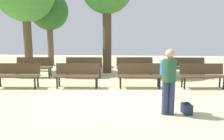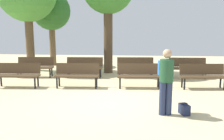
{
  "view_description": "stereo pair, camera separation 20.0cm",
  "coord_description": "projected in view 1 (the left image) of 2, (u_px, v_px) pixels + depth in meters",
  "views": [
    {
      "loc": [
        0.58,
        -6.96,
        2.15
      ],
      "look_at": [
        0.0,
        2.14,
        0.55
      ],
      "focal_mm": 38.45,
      "sensor_mm": 36.0,
      "label": 1
    },
    {
      "loc": [
        0.78,
        -6.94,
        2.15
      ],
      "look_at": [
        0.0,
        2.14,
        0.55
      ],
      "focal_mm": 38.45,
      "sensor_mm": 36.0,
      "label": 2
    }
  ],
  "objects": [
    {
      "name": "tree_1",
      "position": [
        49.0,
        12.0,
        13.47
      ],
      "size": [
        2.15,
        2.15,
        4.18
      ],
      "color": "brown",
      "rests_on": "ground_plane"
    },
    {
      "name": "bench_r0_c1",
      "position": [
        77.0,
        74.0,
        8.73
      ],
      "size": [
        1.62,
        0.55,
        0.87
      ],
      "rotation": [
        0.0,
        0.0,
        0.04
      ],
      "color": "#4C3823",
      "rests_on": "ground_plane"
    },
    {
      "name": "bench_r1_c0",
      "position": [
        34.0,
        66.0,
        10.55
      ],
      "size": [
        1.63,
        0.6,
        0.87
      ],
      "rotation": [
        0.0,
        0.0,
        0.08
      ],
      "color": "#4C3823",
      "rests_on": "ground_plane"
    },
    {
      "name": "ground_plane",
      "position": [
        108.0,
        100.0,
        7.25
      ],
      "size": [
        24.0,
        24.0,
        0.0
      ],
      "primitive_type": "plane",
      "color": "beige"
    },
    {
      "name": "handbag",
      "position": [
        187.0,
        109.0,
        6.07
      ],
      "size": [
        0.26,
        0.36,
        0.29
      ],
      "color": "#192347",
      "rests_on": "ground_plane"
    },
    {
      "name": "bench_r1_c3",
      "position": [
        187.0,
        66.0,
        10.46
      ],
      "size": [
        1.61,
        0.53,
        0.87
      ],
      "rotation": [
        0.0,
        0.0,
        0.03
      ],
      "color": "#4C3823",
      "rests_on": "ground_plane"
    },
    {
      "name": "visitor_with_backpack",
      "position": [
        169.0,
        78.0,
        5.93
      ],
      "size": [
        0.38,
        0.56,
        1.65
      ],
      "rotation": [
        0.0,
        0.0,
        3.27
      ],
      "color": "navy",
      "rests_on": "ground_plane"
    },
    {
      "name": "bench_r0_c0",
      "position": [
        17.0,
        74.0,
        8.72
      ],
      "size": [
        1.62,
        0.55,
        0.87
      ],
      "rotation": [
        0.0,
        0.0,
        0.04
      ],
      "color": "#4C3823",
      "rests_on": "ground_plane"
    },
    {
      "name": "bench_r0_c2",
      "position": [
        140.0,
        74.0,
        8.72
      ],
      "size": [
        1.62,
        0.57,
        0.87
      ],
      "rotation": [
        0.0,
        0.0,
        0.05
      ],
      "color": "#4C3823",
      "rests_on": "ground_plane"
    },
    {
      "name": "bench_r1_c1",
      "position": [
        84.0,
        66.0,
        10.53
      ],
      "size": [
        1.62,
        0.55,
        0.87
      ],
      "rotation": [
        0.0,
        0.0,
        0.05
      ],
      "color": "#4C3823",
      "rests_on": "ground_plane"
    },
    {
      "name": "bench_r0_c3",
      "position": [
        202.0,
        74.0,
        8.67
      ],
      "size": [
        1.63,
        0.6,
        0.87
      ],
      "rotation": [
        0.0,
        0.0,
        0.08
      ],
      "color": "#4C3823",
      "rests_on": "ground_plane"
    },
    {
      "name": "bench_r1_c2",
      "position": [
        135.0,
        66.0,
        10.53
      ],
      "size": [
        1.63,
        0.59,
        0.87
      ],
      "rotation": [
        0.0,
        0.0,
        0.07
      ],
      "color": "#4C3823",
      "rests_on": "ground_plane"
    }
  ]
}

